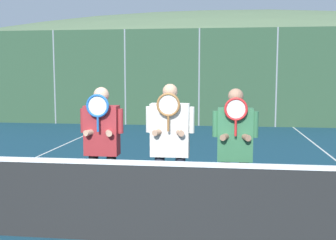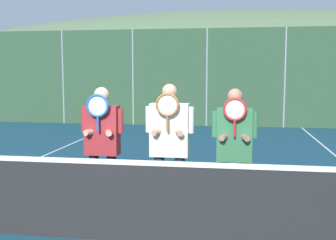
# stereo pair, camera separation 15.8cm
# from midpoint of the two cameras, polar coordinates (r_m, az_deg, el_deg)

# --- Properties ---
(hill_distant) EXTENTS (110.29, 61.27, 21.45)m
(hill_distant) POSITION_cam_midpoint_polar(r_m,az_deg,el_deg) (66.54, 8.28, 4.64)
(hill_distant) COLOR #5B7551
(hill_distant) RESTS_ON ground_plane
(clubhouse_building) EXTENTS (16.81, 5.50, 3.48)m
(clubhouse_building) POSITION_cam_midpoint_polar(r_m,az_deg,el_deg) (24.76, 10.93, 5.85)
(clubhouse_building) COLOR beige
(clubhouse_building) RESTS_ON ground_plane
(fence_back) EXTENTS (16.62, 0.06, 3.54)m
(fence_back) POSITION_cam_midpoint_polar(r_m,az_deg,el_deg) (15.45, 5.57, 5.74)
(fence_back) COLOR gray
(fence_back) RESTS_ON ground_plane
(tennis_net) EXTENTS (9.12, 0.09, 1.06)m
(tennis_net) POSITION_cam_midpoint_polar(r_m,az_deg,el_deg) (4.87, -2.65, -10.84)
(tennis_net) COLOR gray
(tennis_net) RESTS_ON ground_plane
(court_line_left_sideline) EXTENTS (0.05, 16.00, 0.01)m
(court_line_left_sideline) POSITION_cam_midpoint_polar(r_m,az_deg,el_deg) (8.92, -20.43, -6.54)
(court_line_left_sideline) COLOR white
(court_line_left_sideline) RESTS_ON ground_plane
(player_leftmost) EXTENTS (0.59, 0.34, 1.75)m
(player_leftmost) POSITION_cam_midpoint_polar(r_m,az_deg,el_deg) (5.72, -8.12, -2.74)
(player_leftmost) COLOR black
(player_leftmost) RESTS_ON ground_plane
(player_center_left) EXTENTS (0.63, 0.34, 1.80)m
(player_center_left) POSITION_cam_midpoint_polar(r_m,az_deg,el_deg) (5.44, 1.03, -2.84)
(player_center_left) COLOR #232838
(player_center_left) RESTS_ON ground_plane
(player_center_right) EXTENTS (0.57, 0.34, 1.75)m
(player_center_right) POSITION_cam_midpoint_polar(r_m,az_deg,el_deg) (5.34, 9.81, -3.58)
(player_center_right) COLOR #232838
(player_center_right) RESTS_ON ground_plane
(car_far_left) EXTENTS (4.51, 1.99, 1.72)m
(car_far_left) POSITION_cam_midpoint_polar(r_m,az_deg,el_deg) (19.77, -8.48, 3.25)
(car_far_left) COLOR maroon
(car_far_left) RESTS_ON ground_plane
(car_left_of_center) EXTENTS (4.15, 1.98, 1.66)m
(car_left_of_center) POSITION_cam_midpoint_polar(r_m,az_deg,el_deg) (18.63, 6.30, 3.01)
(car_left_of_center) COLOR navy
(car_left_of_center) RESTS_ON ground_plane
(car_center) EXTENTS (4.14, 2.03, 1.79)m
(car_center) POSITION_cam_midpoint_polar(r_m,az_deg,el_deg) (18.79, 21.27, 2.83)
(car_center) COLOR navy
(car_center) RESTS_ON ground_plane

